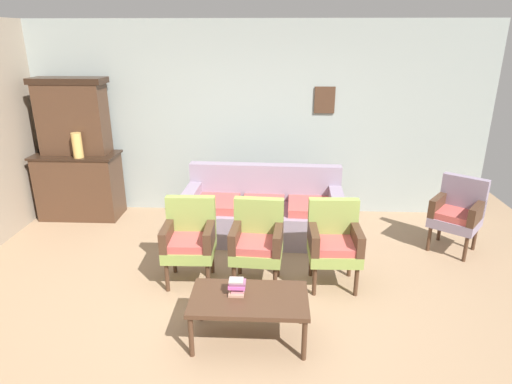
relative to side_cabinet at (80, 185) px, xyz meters
The scene contains 12 objects.
ground_plane 3.43m from the side_cabinet, 41.43° to the right, with size 7.68×7.68×0.00m, color #997A5B.
wall_back_with_decor 2.73m from the side_cabinet, ahead, with size 6.40×0.09×2.70m.
side_cabinet is the anchor object (origin of this frame).
cabinet_upper_hutch 0.99m from the side_cabinet, 90.00° to the left, with size 0.99×0.38×1.03m.
vase_on_cabinet 0.67m from the side_cabinet, 53.76° to the right, with size 0.13×0.13×0.34m, color tan.
floral_couch 2.70m from the side_cabinet, 11.94° to the right, with size 2.02×0.87×0.90m.
armchair_row_middle 2.53m from the side_cabinet, 41.22° to the right, with size 0.53×0.50×0.90m.
armchair_near_cabinet 3.11m from the side_cabinet, 32.80° to the right, with size 0.55×0.53×0.90m.
armchair_by_doorway 3.79m from the side_cabinet, 26.07° to the right, with size 0.53×0.50×0.90m.
wingback_chair_by_fireplace 5.05m from the side_cabinet, ahead, with size 0.71×0.70×0.90m.
coffee_table 3.68m from the side_cabinet, 45.35° to the right, with size 1.00×0.56×0.42m.
book_stack_on_table 3.57m from the side_cabinet, 46.01° to the right, with size 0.15×0.12×0.14m.
Camera 1 is at (0.24, -3.51, 2.51)m, focal length 30.59 mm.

